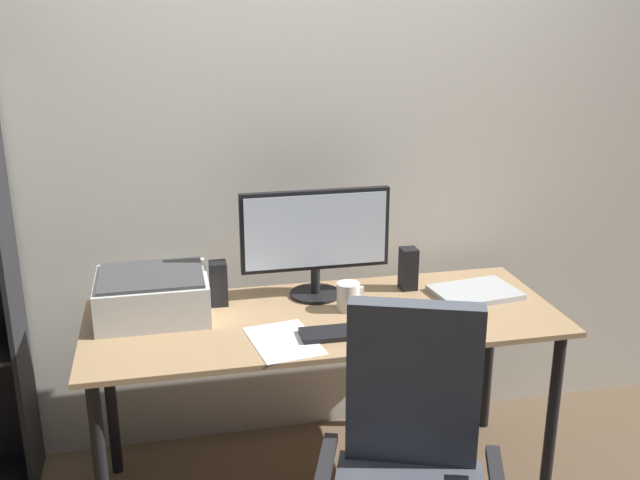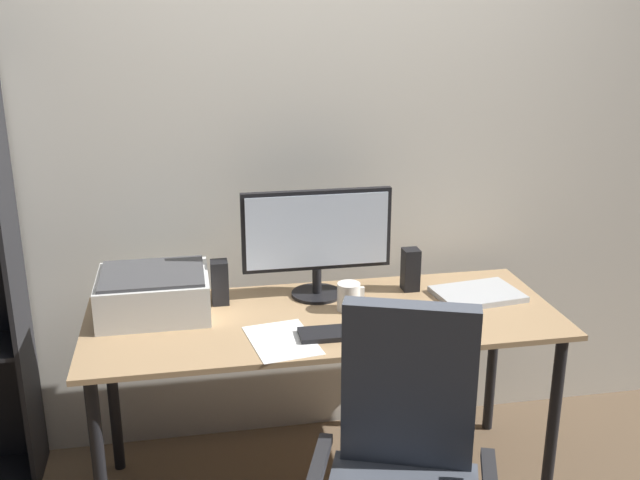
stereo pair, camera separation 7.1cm
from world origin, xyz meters
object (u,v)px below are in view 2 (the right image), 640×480
Objects in this scene: speaker_left at (220,282)px; coffee_mug at (349,297)px; printer at (154,293)px; monitor at (317,236)px; speaker_right at (410,270)px; laptop at (478,294)px; keyboard at (341,333)px; mouse at (408,327)px; desk at (324,336)px.

coffee_mug is at bearing -18.01° from speaker_left.
printer is at bearing -168.43° from speaker_left.
monitor is 3.39× the size of speaker_right.
printer reaches higher than laptop.
printer is (-1.23, 0.07, 0.07)m from laptop.
laptop is 0.28m from speaker_right.
speaker_left is 0.75m from speaker_right.
printer is at bearing -174.67° from monitor.
keyboard is 0.23m from coffee_mug.
mouse is at bearing -56.19° from monitor.
laptop is at bearing -6.99° from speaker_left.
mouse is 0.24× the size of printer.
laptop reaches higher than desk.
mouse is at bearing -34.91° from desk.
speaker_right is (0.38, -0.01, -0.16)m from monitor.
keyboard is 1.71× the size of speaker_left.
monitor is at bearing 160.41° from laptop.
mouse is 0.73m from speaker_left.
speaker_right is (0.75, 0.00, 0.00)m from speaker_left.
coffee_mug is (0.10, 0.03, 0.13)m from desk.
speaker_right is (0.39, 0.19, 0.17)m from desk.
mouse is at bearing -153.13° from laptop.
keyboard is at bearing -134.90° from speaker_right.
speaker_left is (-0.99, 0.12, 0.07)m from laptop.
keyboard is at bearing -109.83° from coffee_mug.
mouse is 0.44m from laptop.
speaker_left is 0.25m from printer.
speaker_left reaches higher than keyboard.
monitor is 1.99× the size of keyboard.
monitor is 0.27m from coffee_mug.
desk is 0.17m from coffee_mug.
speaker_right is at bearing 70.37° from mouse.
keyboard is at bearing -42.67° from speaker_left.
desk is at bearing 98.73° from keyboard.
mouse is 0.30× the size of laptop.
monitor is 1.80× the size of laptop.
monitor is 0.51m from mouse.
coffee_mug is 0.72m from printer.
monitor reaches higher than desk.
keyboard reaches higher than desk.
speaker_left is (-0.39, 0.36, 0.08)m from keyboard.
mouse reaches higher than laptop.
printer is at bearing 168.99° from laptop.
monitor is at bearing 1.20° from speaker_left.
printer is at bearing 154.41° from keyboard.
coffee_mug is 0.49m from speaker_left.
desk is 0.33m from mouse.
speaker_right is at bearing 28.11° from coffee_mug.
mouse is (0.26, -0.18, 0.10)m from desk.
monitor reaches higher than keyboard.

